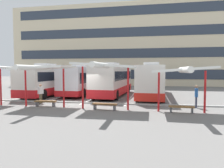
{
  "coord_description": "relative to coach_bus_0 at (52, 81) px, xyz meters",
  "views": [
    {
      "loc": [
        5.83,
        -16.93,
        2.8
      ],
      "look_at": [
        2.23,
        2.4,
        1.58
      ],
      "focal_mm": 33.75,
      "sensor_mm": 36.0,
      "label": 1
    }
  ],
  "objects": [
    {
      "name": "lane_stripe_0",
      "position": [
        -1.85,
        0.6,
        -1.66
      ],
      "size": [
        0.16,
        14.0,
        0.01
      ],
      "primitive_type": "cube",
      "color": "white",
      "rests_on": "ground"
    },
    {
      "name": "coach_bus_3",
      "position": [
        11.55,
        0.66,
        0.04
      ],
      "size": [
        2.96,
        12.6,
        3.66
      ],
      "color": "silver",
      "rests_on": "ground"
    },
    {
      "name": "lane_stripe_3",
      "position": [
        9.38,
        0.6,
        -1.66
      ],
      "size": [
        0.16,
        14.0,
        0.01
      ],
      "primitive_type": "cube",
      "color": "white",
      "rests_on": "ground"
    },
    {
      "name": "bench_3",
      "position": [
        13.49,
        -8.35,
        -1.33
      ],
      "size": [
        1.69,
        0.53,
        0.45
      ],
      "color": "brown",
      "rests_on": "ground"
    },
    {
      "name": "ground_plane",
      "position": [
        5.63,
        -6.04,
        -1.67
      ],
      "size": [
        160.0,
        160.0,
        0.0
      ],
      "primitive_type": "plane",
      "color": "slate"
    },
    {
      "name": "waiting_shelter_1",
      "position": [
        3.25,
        -8.11,
        1.31
      ],
      "size": [
        4.22,
        5.06,
        3.22
      ],
      "color": "red",
      "rests_on": "ground"
    },
    {
      "name": "lane_stripe_2",
      "position": [
        5.63,
        0.6,
        -1.66
      ],
      "size": [
        0.16,
        14.0,
        0.01
      ],
      "primitive_type": "cube",
      "color": "white",
      "rests_on": "ground"
    },
    {
      "name": "lane_stripe_1",
      "position": [
        1.89,
        0.6,
        -1.66
      ],
      "size": [
        0.16,
        14.0,
        0.01
      ],
      "primitive_type": "cube",
      "color": "white",
      "rests_on": "ground"
    },
    {
      "name": "coach_bus_0",
      "position": [
        0.0,
        0.0,
        0.0
      ],
      "size": [
        2.69,
        11.36,
        3.6
      ],
      "color": "silver",
      "rests_on": "ground"
    },
    {
      "name": "coach_bus_2",
      "position": [
        7.23,
        0.42,
        0.03
      ],
      "size": [
        3.07,
        10.66,
        3.67
      ],
      "color": "silver",
      "rests_on": "ground"
    },
    {
      "name": "waiting_shelter_2",
      "position": [
        8.17,
        -8.35,
        1.45
      ],
      "size": [
        4.38,
        4.72,
        3.42
      ],
      "color": "red",
      "rests_on": "ground"
    },
    {
      "name": "bench_1",
      "position": [
        3.25,
        -7.71,
        -1.33
      ],
      "size": [
        1.71,
        0.48,
        0.45
      ],
      "color": "brown",
      "rests_on": "ground"
    },
    {
      "name": "waiting_shelter_3",
      "position": [
        13.49,
        -8.48,
        1.16
      ],
      "size": [
        4.0,
        4.69,
        3.12
      ],
      "color": "red",
      "rests_on": "ground"
    },
    {
      "name": "platform_kerb",
      "position": [
        5.63,
        -5.64,
        -1.61
      ],
      "size": [
        44.0,
        0.24,
        0.12
      ],
      "primitive_type": "cube",
      "color": "#ADADA8",
      "rests_on": "ground"
    },
    {
      "name": "waiting_passenger_1",
      "position": [
        2.14,
        -6.42,
        -0.7
      ],
      "size": [
        0.35,
        0.53,
        1.68
      ],
      "color": "brown",
      "rests_on": "ground"
    },
    {
      "name": "waiting_passenger_2",
      "position": [
        14.84,
        -6.25,
        -0.67
      ],
      "size": [
        0.3,
        0.52,
        1.72
      ],
      "color": "#33384C",
      "rests_on": "ground"
    },
    {
      "name": "coach_bus_1",
      "position": [
        3.53,
        1.84,
        -0.03
      ],
      "size": [
        2.83,
        11.43,
        3.51
      ],
      "color": "silver",
      "rests_on": "ground"
    },
    {
      "name": "bench_2",
      "position": [
        8.17,
        -8.21,
        -1.33
      ],
      "size": [
        1.84,
        0.63,
        0.45
      ],
      "color": "brown",
      "rests_on": "ground"
    },
    {
      "name": "terminal_building",
      "position": [
        5.67,
        22.9,
        6.24
      ],
      "size": [
        44.81,
        12.51,
        18.55
      ],
      "color": "beige",
      "rests_on": "ground"
    },
    {
      "name": "lane_stripe_4",
      "position": [
        13.12,
        0.6,
        -1.66
      ],
      "size": [
        0.16,
        14.0,
        0.01
      ],
      "primitive_type": "cube",
      "color": "white",
      "rests_on": "ground"
    }
  ]
}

